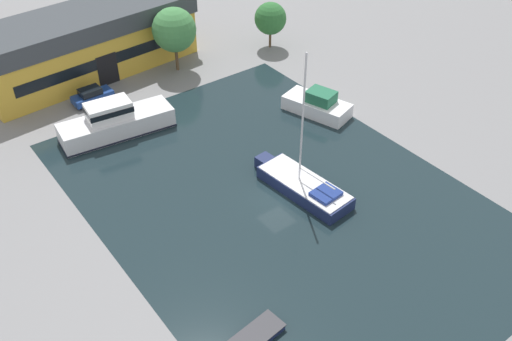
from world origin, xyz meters
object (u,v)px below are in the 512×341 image
Objects in this scene: sailboat_moored at (303,185)px; motor_cruiser at (115,122)px; warehouse_building at (87,42)px; cabin_boat at (317,105)px; quay_tree_near_building at (174,30)px; quay_tree_by_water at (270,18)px; small_dinghy at (257,335)px; parked_car at (92,95)px.

sailboat_moored is 1.13× the size of motor_cruiser.
cabin_boat is at bearing -61.59° from warehouse_building.
quay_tree_near_building is (7.98, -5.56, 1.34)m from warehouse_building.
motor_cruiser is at bearing -165.30° from quay_tree_by_water.
warehouse_building is 40.81m from small_dinghy.
motor_cruiser is (-11.42, -7.82, -3.56)m from quay_tree_near_building.
quay_tree_by_water is at bearing -24.51° from warehouse_building.
motor_cruiser is at bearing 110.74° from sailboat_moored.
parked_car is at bearing -175.12° from quay_tree_near_building.
warehouse_building is 5.97× the size of parked_car.
motor_cruiser is at bearing 166.35° from small_dinghy.
small_dinghy is at bearing 179.44° from motor_cruiser.
sailboat_moored reaches higher than quay_tree_by_water.
warehouse_building is at bearing 154.62° from parked_car.
sailboat_moored is 19.39m from motor_cruiser.
motor_cruiser is (-3.44, -13.38, -2.22)m from warehouse_building.
small_dinghy is (-14.68, -34.56, -4.62)m from quay_tree_near_building.
parked_car is at bearing -118.31° from warehouse_building.
quay_tree_by_water is at bearing -7.66° from quay_tree_near_building.
quay_tree_by_water is 1.32× the size of parked_car.
motor_cruiser is 1.53× the size of cabin_boat.
quay_tree_by_water is at bearing 86.30° from parked_car.
cabin_boat reaches higher than parked_car.
cabin_boat is at bearing 37.03° from sailboat_moored.
motor_cruiser is at bearing -7.06° from parked_car.
sailboat_moored reaches higher than warehouse_building.
motor_cruiser reaches higher than parked_car.
quay_tree_by_water reaches higher than parked_car.
small_dinghy is at bearing -129.18° from quay_tree_by_water.
parked_car is 0.34× the size of sailboat_moored.
quay_tree_by_water is 0.76× the size of cabin_boat.
quay_tree_near_building reaches higher than parked_car.
cabin_boat is at bearing 123.62° from small_dinghy.
quay_tree_near_building reaches higher than quay_tree_by_water.
parked_car is 23.35m from cabin_boat.
parked_car is at bearing 166.73° from small_dinghy.
cabin_boat reaches higher than small_dinghy.
sailboat_moored is 1.73× the size of cabin_boat.
cabin_boat is at bearing 46.00° from parked_car.
warehouse_building is 3.46× the size of quay_tree_near_building.
sailboat_moored reaches higher than small_dinghy.
parked_car is 1.11× the size of small_dinghy.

